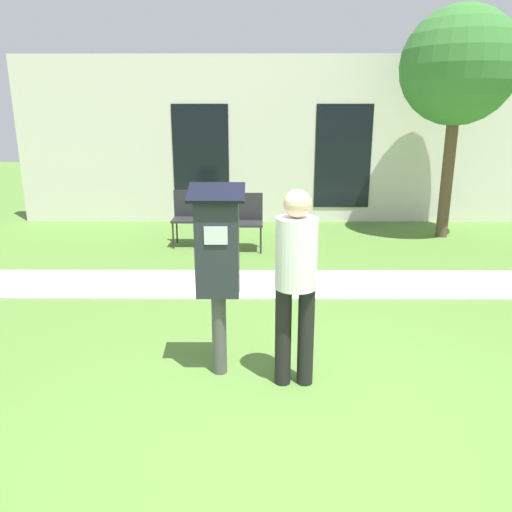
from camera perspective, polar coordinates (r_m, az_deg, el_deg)
ground_plane at (r=3.72m, az=4.50°, el=-18.74°), size 40.00×40.00×0.00m
sidewalk at (r=6.42m, az=2.62°, el=-3.20°), size 12.00×1.10×0.02m
building_facade at (r=10.12m, az=1.83°, el=13.00°), size 10.00×0.26×3.20m
parking_meter at (r=3.97m, az=-4.42°, el=-0.11°), size 0.44×0.31×1.59m
person_standing at (r=3.83m, az=4.58°, el=-2.09°), size 0.32×0.32×1.58m
outdoor_chair_left at (r=8.36m, az=-7.94°, el=4.86°), size 0.44×0.44×0.90m
outdoor_chair_middle at (r=7.99m, az=-0.82°, el=4.49°), size 0.44×0.44×0.90m
tree at (r=9.34m, az=22.14°, el=19.32°), size 1.90×1.90×3.82m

